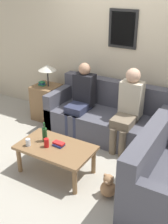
{
  "coord_description": "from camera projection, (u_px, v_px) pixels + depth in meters",
  "views": [
    {
      "loc": [
        1.76,
        -3.31,
        2.42
      ],
      "look_at": [
        -0.08,
        -0.16,
        0.68
      ],
      "focal_mm": 45.0,
      "sensor_mm": 36.0,
      "label": 1
    }
  ],
  "objects": [
    {
      "name": "couch_main",
      "position": [
        108.0,
        118.0,
        4.69
      ],
      "size": [
        1.96,
        0.86,
        0.88
      ],
      "color": "#4C4C56",
      "rests_on": "ground_plane"
    },
    {
      "name": "soda_can",
      "position": [
        46.0,
        143.0,
        3.68
      ],
      "size": [
        0.07,
        0.07,
        0.12
      ],
      "color": "red",
      "rests_on": "coffee_table"
    },
    {
      "name": "book_stack",
      "position": [
        59.0,
        144.0,
        3.71
      ],
      "size": [
        0.16,
        0.11,
        0.05
      ],
      "color": "navy",
      "rests_on": "coffee_table"
    },
    {
      "name": "drinking_glass",
      "position": [
        28.0,
        142.0,
        3.7
      ],
      "size": [
        0.07,
        0.07,
        0.1
      ],
      "color": "silver",
      "rests_on": "coffee_table"
    },
    {
      "name": "teddy_bear",
      "position": [
        108.0,
        187.0,
        3.41
      ],
      "size": [
        0.2,
        0.2,
        0.31
      ],
      "color": "#A87A51",
      "rests_on": "ground_plane"
    },
    {
      "name": "wall_back",
      "position": [
        122.0,
        53.0,
        4.62
      ],
      "size": [
        9.0,
        0.08,
        2.6
      ],
      "color": "beige",
      "rests_on": "ground_plane"
    },
    {
      "name": "coffee_table",
      "position": [
        56.0,
        150.0,
        3.73
      ],
      "size": [
        1.01,
        0.6,
        0.41
      ],
      "color": "olive",
      "rests_on": "ground_plane"
    },
    {
      "name": "side_table_with_lamp",
      "position": [
        47.0,
        100.0,
        5.23
      ],
      "size": [
        0.45,
        0.45,
        1.05
      ],
      "color": "olive",
      "rests_on": "ground_plane"
    },
    {
      "name": "person_left",
      "position": [
        81.0,
        97.0,
        4.65
      ],
      "size": [
        0.34,
        0.58,
        1.19
      ],
      "color": "#2D334C",
      "rests_on": "ground_plane"
    },
    {
      "name": "wine_bottle",
      "position": [
        45.0,
        134.0,
        3.79
      ],
      "size": [
        0.07,
        0.07,
        0.28
      ],
      "color": "#19421E",
      "rests_on": "coffee_table"
    },
    {
      "name": "ground_plane",
      "position": [
        93.0,
        148.0,
        4.42
      ],
      "size": [
        16.0,
        16.0,
        0.0
      ],
      "primitive_type": "plane",
      "color": "#ADA899"
    },
    {
      "name": "person_right",
      "position": [
        128.0,
        107.0,
        4.24
      ],
      "size": [
        0.34,
        0.61,
        1.24
      ],
      "color": "#756651",
      "rests_on": "ground_plane"
    }
  ]
}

